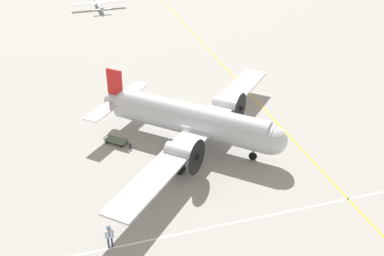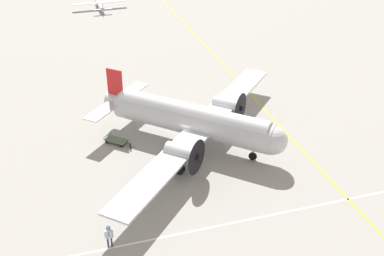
{
  "view_description": "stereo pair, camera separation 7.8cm",
  "coord_description": "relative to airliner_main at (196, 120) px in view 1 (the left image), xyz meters",
  "views": [
    {
      "loc": [
        -34.77,
        10.55,
        22.49
      ],
      "look_at": [
        0.0,
        0.0,
        1.62
      ],
      "focal_mm": 45.0,
      "sensor_mm": 36.0,
      "label": 1
    },
    {
      "loc": [
        -34.79,
        10.48,
        22.49
      ],
      "look_at": [
        0.0,
        0.0,
        1.62
      ],
      "focal_mm": 45.0,
      "sensor_mm": 36.0,
      "label": 2
    }
  ],
  "objects": [
    {
      "name": "ground_plane",
      "position": [
        0.28,
        0.3,
        -2.47
      ],
      "size": [
        300.0,
        300.0,
        0.0
      ],
      "primitive_type": "plane",
      "color": "gray"
    },
    {
      "name": "apron_line_eastwest",
      "position": [
        0.28,
        -8.6,
        -2.47
      ],
      "size": [
        120.0,
        0.16,
        0.01
      ],
      "color": "gold",
      "rests_on": "ground_plane"
    },
    {
      "name": "apron_line_northsouth",
      "position": [
        -10.61,
        0.3,
        -2.47
      ],
      "size": [
        0.16,
        120.0,
        0.01
      ],
      "color": "silver",
      "rests_on": "ground_plane"
    },
    {
      "name": "airliner_main",
      "position": [
        0.0,
        0.0,
        0.0
      ],
      "size": [
        21.18,
        20.18,
        5.65
      ],
      "rotation": [
        0.0,
        0.0,
        3.96
      ],
      "color": "silver",
      "rests_on": "ground_plane"
    },
    {
      "name": "crew_foreground",
      "position": [
        -10.48,
        9.15,
        -1.41
      ],
      "size": [
        0.3,
        0.57,
        1.69
      ],
      "rotation": [
        0.0,
        0.0,
        1.48
      ],
      "color": "navy",
      "rests_on": "ground_plane"
    },
    {
      "name": "suitcase_near_door",
      "position": [
        1.22,
        5.68,
        -2.2
      ],
      "size": [
        0.39,
        0.16,
        0.59
      ],
      "color": "#232328",
      "rests_on": "ground_plane"
    },
    {
      "name": "baggage_cart",
      "position": [
        2.38,
        6.72,
        -2.2
      ],
      "size": [
        2.15,
        2.19,
        0.56
      ],
      "rotation": [
        0.0,
        0.0,
        3.96
      ],
      "color": "#4C6047",
      "rests_on": "ground_plane"
    },
    {
      "name": "light_aircraft_taxiing",
      "position": [
        45.24,
        2.68,
        -1.71
      ],
      "size": [
        6.58,
        8.89,
        1.76
      ],
      "rotation": [
        0.0,
        0.0,
        0.03
      ],
      "color": "#B7BCC6",
      "rests_on": "ground_plane"
    }
  ]
}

